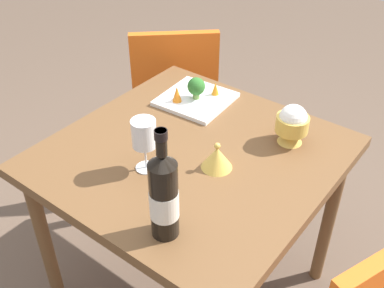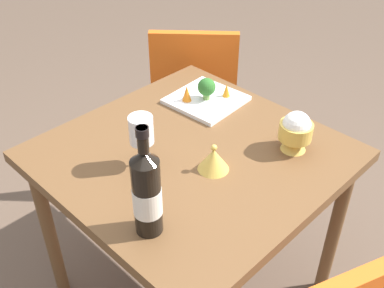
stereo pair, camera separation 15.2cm
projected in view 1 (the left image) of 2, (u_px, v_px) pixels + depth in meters
The scene contains 11 objects.
ground_plane at pixel (192, 288), 1.97m from camera, with size 8.00×8.00×0.00m, color brown.
dining_table at pixel (192, 171), 1.59m from camera, with size 0.89×0.89×0.73m.
chair_by_wall at pixel (175, 88), 2.28m from camera, with size 0.57×0.57×0.85m.
wine_bottle at pixel (164, 196), 1.17m from camera, with size 0.08×0.08×0.33m.
wine_glass at pixel (144, 135), 1.39m from camera, with size 0.08×0.08×0.18m.
rice_bowl at pixel (292, 124), 1.54m from camera, with size 0.11×0.11×0.14m.
rice_bowl_lid at pixel (217, 158), 1.45m from camera, with size 0.10×0.10×0.09m.
serving_plate at pixel (196, 99), 1.79m from camera, with size 0.27×0.27×0.02m.
broccoli_floret at pixel (196, 87), 1.76m from camera, with size 0.07×0.07×0.09m.
carrot_garnish_left at pixel (177, 94), 1.75m from camera, with size 0.04×0.04×0.06m.
carrot_garnish_right at pixel (215, 88), 1.79m from camera, with size 0.03×0.03×0.05m.
Camera 1 is at (-0.97, -0.75, 1.66)m, focal length 43.63 mm.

